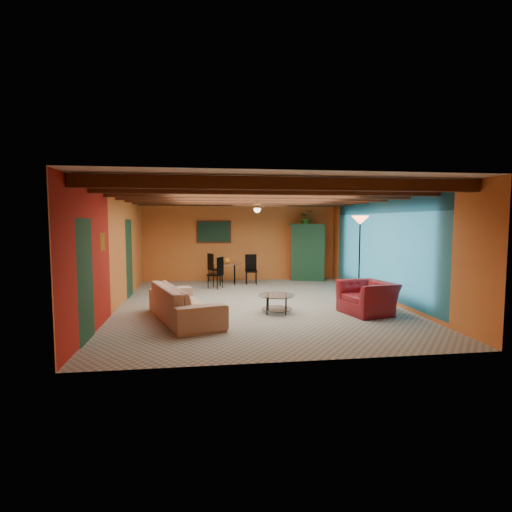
{
  "coord_description": "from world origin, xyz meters",
  "views": [
    {
      "loc": [
        -1.32,
        -9.38,
        2.0
      ],
      "look_at": [
        0.0,
        0.2,
        1.15
      ],
      "focal_mm": 27.82,
      "sensor_mm": 36.0,
      "label": 1
    }
  ],
  "objects": [
    {
      "name": "painting",
      "position": [
        -0.9,
        3.96,
        1.65
      ],
      "size": [
        1.05,
        0.03,
        0.65
      ],
      "primitive_type": "cube",
      "color": "black",
      "rests_on": "wall_back"
    },
    {
      "name": "ceiling_fan",
      "position": [
        0.0,
        0.0,
        2.36
      ],
      "size": [
        1.5,
        1.5,
        0.44
      ],
      "primitive_type": null,
      "color": "#472614",
      "rests_on": "ceiling"
    },
    {
      "name": "armchair",
      "position": [
        2.22,
        -1.34,
        0.35
      ],
      "size": [
        1.17,
        1.27,
        0.7
      ],
      "primitive_type": "imported",
      "rotation": [
        0.0,
        0.0,
        -1.34
      ],
      "color": "maroon",
      "rests_on": "ground"
    },
    {
      "name": "armoire",
      "position": [
        2.2,
        3.7,
        0.93
      ],
      "size": [
        1.17,
        0.82,
        1.86
      ],
      "primitive_type": "cube",
      "rotation": [
        0.0,
        0.0,
        -0.31
      ],
      "color": "maroon",
      "rests_on": "ground"
    },
    {
      "name": "sofa",
      "position": [
        -1.68,
        -1.33,
        0.36
      ],
      "size": [
        1.67,
        2.61,
        0.71
      ],
      "primitive_type": "imported",
      "rotation": [
        0.0,
        0.0,
        1.89
      ],
      "color": "tan",
      "rests_on": "ground"
    },
    {
      "name": "vase",
      "position": [
        -0.52,
        3.03,
        1.05
      ],
      "size": [
        0.24,
        0.24,
        0.19
      ],
      "primitive_type": "imported",
      "rotation": [
        0.0,
        0.0,
        0.36
      ],
      "color": "orange",
      "rests_on": "dining_table"
    },
    {
      "name": "coffee_table",
      "position": [
        0.29,
        -1.0,
        0.21
      ],
      "size": [
        0.96,
        0.96,
        0.41
      ],
      "primitive_type": null,
      "rotation": [
        0.0,
        0.0,
        -0.23
      ],
      "color": "white",
      "rests_on": "ground"
    },
    {
      "name": "floor_lamp",
      "position": [
        2.65,
        0.19,
        1.07
      ],
      "size": [
        0.5,
        0.5,
        2.15
      ],
      "primitive_type": null,
      "rotation": [
        0.0,
        0.0,
        -0.13
      ],
      "color": "black",
      "rests_on": "ground"
    },
    {
      "name": "room",
      "position": [
        0.0,
        0.11,
        2.36
      ],
      "size": [
        6.52,
        8.01,
        2.71
      ],
      "color": "gray",
      "rests_on": "ground"
    },
    {
      "name": "dining_table",
      "position": [
        -0.52,
        3.03,
        0.48
      ],
      "size": [
        1.9,
        1.9,
        0.95
      ],
      "primitive_type": null,
      "rotation": [
        0.0,
        0.0,
        -0.04
      ],
      "color": "silver",
      "rests_on": "ground"
    },
    {
      "name": "potted_plant",
      "position": [
        2.2,
        3.7,
        2.12
      ],
      "size": [
        0.5,
        0.44,
        0.52
      ],
      "primitive_type": "imported",
      "rotation": [
        0.0,
        0.0,
        -0.08
      ],
      "color": "#26661E",
      "rests_on": "armoire"
    }
  ]
}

